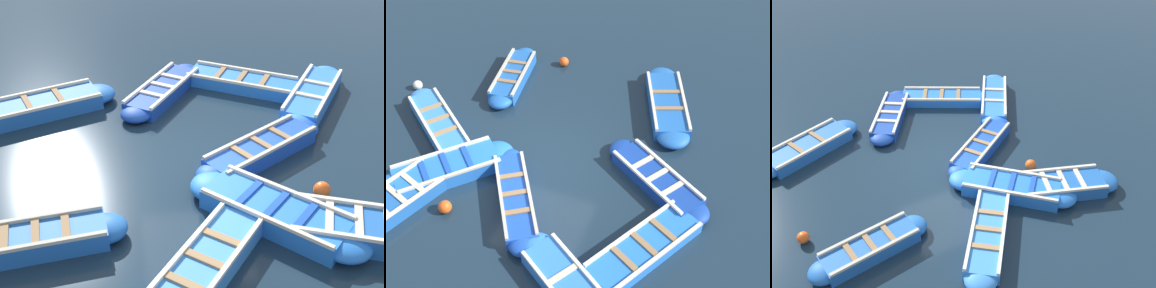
# 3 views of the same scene
# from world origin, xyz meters

# --- Properties ---
(ground_plane) EXTENTS (120.00, 120.00, 0.00)m
(ground_plane) POSITION_xyz_m (0.00, 0.00, 0.00)
(ground_plane) COLOR #162838
(boat_outer_left) EXTENTS (2.55, 3.31, 0.40)m
(boat_outer_left) POSITION_xyz_m (0.47, -3.05, 0.17)
(boat_outer_left) COLOR navy
(boat_outer_left) RESTS_ON ground
(boat_inner_gap) EXTENTS (3.45, 2.05, 0.45)m
(boat_inner_gap) POSITION_xyz_m (-2.48, 2.77, 0.19)
(boat_inner_gap) COLOR #1E59AD
(boat_inner_gap) RESTS_ON ground
(boat_centre) EXTENTS (3.28, 3.20, 0.45)m
(boat_centre) POSITION_xyz_m (-1.16, 2.15, 0.20)
(boat_centre) COLOR blue
(boat_centre) RESTS_ON ground
(boat_far_corner) EXTENTS (3.75, 2.63, 0.37)m
(boat_far_corner) POSITION_xyz_m (-1.68, -3.32, 0.16)
(boat_far_corner) COLOR blue
(boat_far_corner) RESTS_ON ground
(boat_mid_row) EXTENTS (3.23, 1.14, 0.44)m
(boat_mid_row) POSITION_xyz_m (3.10, 2.31, 0.19)
(boat_mid_row) COLOR #1E59AD
(boat_mid_row) RESTS_ON ground
(boat_end_of_row) EXTENTS (3.34, 2.51, 0.43)m
(boat_end_of_row) POSITION_xyz_m (-1.40, 0.06, 0.19)
(boat_end_of_row) COLOR #1947B7
(boat_end_of_row) RESTS_ON ground
(boat_outer_right) EXTENTS (2.66, 3.53, 0.44)m
(boat_outer_right) POSITION_xyz_m (-3.31, -2.25, 0.19)
(boat_outer_right) COLOR blue
(boat_outer_right) RESTS_ON ground
(boat_drifting) EXTENTS (2.84, 3.30, 0.42)m
(boat_drifting) POSITION_xyz_m (0.33, 3.31, 0.18)
(boat_drifting) COLOR #3884E0
(boat_drifting) RESTS_ON ground
(boat_bow_out) EXTENTS (3.78, 2.18, 0.44)m
(boat_bow_out) POSITION_xyz_m (3.46, -2.58, 0.19)
(boat_bow_out) COLOR #1E59AD
(boat_bow_out) RESTS_ON ground
(buoy_yellow_far) EXTENTS (0.33, 0.33, 0.33)m
(buoy_yellow_far) POSITION_xyz_m (-2.25, 1.56, 0.17)
(buoy_yellow_far) COLOR #E05119
(buoy_yellow_far) RESTS_ON ground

